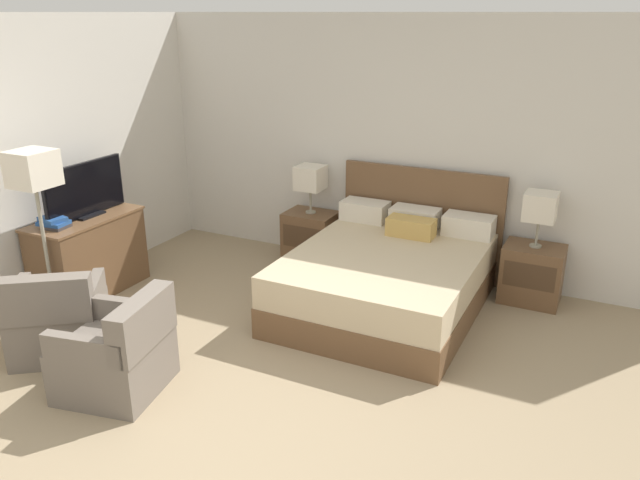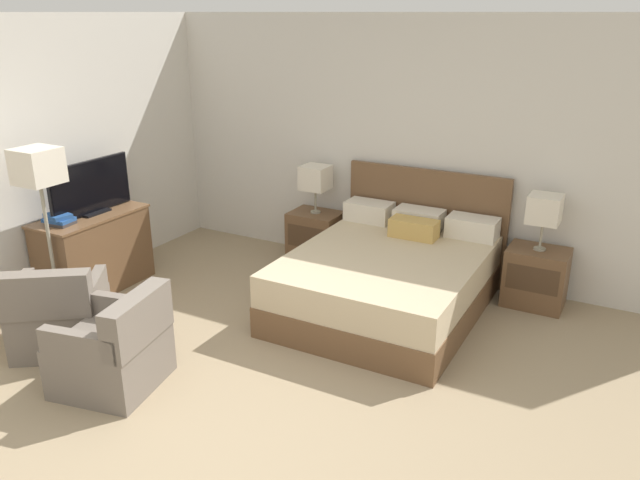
{
  "view_description": "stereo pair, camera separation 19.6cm",
  "coord_description": "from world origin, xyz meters",
  "views": [
    {
      "loc": [
        2.16,
        -2.78,
        2.62
      ],
      "look_at": [
        -0.1,
        1.8,
        0.75
      ],
      "focal_mm": 35.0,
      "sensor_mm": 36.0,
      "label": 1
    },
    {
      "loc": [
        2.34,
        -2.69,
        2.62
      ],
      "look_at": [
        -0.1,
        1.8,
        0.75
      ],
      "focal_mm": 35.0,
      "sensor_mm": 36.0,
      "label": 2
    }
  ],
  "objects": [
    {
      "name": "nightstand_right",
      "position": [
        1.55,
        3.0,
        0.28
      ],
      "size": [
        0.55,
        0.41,
        0.56
      ],
      "color": "brown",
      "rests_on": "ground"
    },
    {
      "name": "table_lamp_left",
      "position": [
        -0.81,
        3.0,
        0.95
      ],
      "size": [
        0.28,
        0.28,
        0.52
      ],
      "color": "gray",
      "rests_on": "nightstand_left"
    },
    {
      "name": "ground_plane",
      "position": [
        0.0,
        0.0,
        0.0
      ],
      "size": [
        9.79,
        9.79,
        0.0
      ],
      "primitive_type": "plane",
      "color": "#998466"
    },
    {
      "name": "table_lamp_right",
      "position": [
        1.55,
        3.0,
        0.95
      ],
      "size": [
        0.28,
        0.28,
        0.52
      ],
      "color": "gray",
      "rests_on": "nightstand_right"
    },
    {
      "name": "dresser",
      "position": [
        -2.38,
        1.29,
        0.4
      ],
      "size": [
        0.54,
        1.1,
        0.78
      ],
      "color": "brown",
      "rests_on": "ground"
    },
    {
      "name": "bed",
      "position": [
        0.37,
        2.26,
        0.31
      ],
      "size": [
        1.69,
        2.05,
        1.14
      ],
      "color": "brown",
      "rests_on": "ground"
    },
    {
      "name": "book_small_top",
      "position": [
        -2.4,
        0.96,
        0.86
      ],
      "size": [
        0.26,
        0.21,
        0.04
      ],
      "primitive_type": "cube",
      "rotation": [
        0.0,
        0.0,
        -0.19
      ],
      "color": "#234C8E",
      "rests_on": "book_blue_cover"
    },
    {
      "name": "nightstand_left",
      "position": [
        -0.81,
        3.0,
        0.28
      ],
      "size": [
        0.55,
        0.41,
        0.56
      ],
      "color": "brown",
      "rests_on": "ground"
    },
    {
      "name": "wall_left",
      "position": [
        -2.7,
        1.33,
        1.31
      ],
      "size": [
        0.06,
        5.06,
        2.62
      ],
      "primitive_type": "cube",
      "color": "beige",
      "rests_on": "ground"
    },
    {
      "name": "book_blue_cover",
      "position": [
        -2.39,
        0.96,
        0.82
      ],
      "size": [
        0.27,
        0.21,
        0.03
      ],
      "primitive_type": "cube",
      "rotation": [
        0.0,
        0.0,
        0.13
      ],
      "color": "#234C8E",
      "rests_on": "book_red_cover"
    },
    {
      "name": "tv",
      "position": [
        -2.37,
        1.35,
        1.03
      ],
      "size": [
        0.18,
        0.95,
        0.52
      ],
      "color": "black",
      "rests_on": "dresser"
    },
    {
      "name": "floor_lamp",
      "position": [
        -2.25,
        0.72,
        1.3
      ],
      "size": [
        0.33,
        0.33,
        1.54
      ],
      "color": "gray",
      "rests_on": "ground"
    },
    {
      "name": "armchair_companion",
      "position": [
        -0.9,
        0.11,
        0.28
      ],
      "size": [
        0.81,
        0.8,
        0.76
      ],
      "color": "#70665B",
      "rests_on": "ground"
    },
    {
      "name": "book_red_cover",
      "position": [
        -2.36,
        0.96,
        0.79
      ],
      "size": [
        0.22,
        0.2,
        0.03
      ],
      "primitive_type": "cube",
      "rotation": [
        0.0,
        0.0,
        0.11
      ],
      "color": "#383333",
      "rests_on": "dresser"
    },
    {
      "name": "armchair_by_window",
      "position": [
        -1.72,
        0.3,
        0.28
      ],
      "size": [
        0.96,
        0.96,
        0.76
      ],
      "color": "#70665B",
      "rests_on": "ground"
    },
    {
      "name": "wall_back",
      "position": [
        0.0,
        3.29,
        1.31
      ],
      "size": [
        6.53,
        0.06,
        2.62
      ],
      "primitive_type": "cube",
      "color": "beige",
      "rests_on": "ground"
    }
  ]
}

